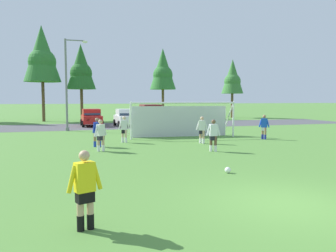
{
  "coord_description": "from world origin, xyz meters",
  "views": [
    {
      "loc": [
        -5.32,
        -6.9,
        2.65
      ],
      "look_at": [
        -0.26,
        9.38,
        1.29
      ],
      "focal_mm": 35.16,
      "sensor_mm": 36.0,
      "label": 1
    }
  ],
  "objects_px": {
    "player_winger_left": "(97,132)",
    "parked_car_slot_center": "(190,116)",
    "soccer_goal": "(181,119)",
    "street_lamp": "(68,84)",
    "player_winger_right": "(101,135)",
    "soccer_ball": "(228,170)",
    "player_defender_far": "(213,135)",
    "parked_car_slot_center_left": "(150,115)",
    "player_trailing_back": "(202,130)",
    "referee": "(85,190)",
    "parked_car_slot_left": "(126,117)",
    "player_midfield_center": "(124,129)",
    "parked_car_slot_far_left": "(91,117)",
    "player_striker_near": "(264,127)"
  },
  "relations": [
    {
      "from": "soccer_goal",
      "to": "parked_car_slot_center",
      "type": "height_order",
      "value": "soccer_goal"
    },
    {
      "from": "player_striker_near",
      "to": "player_defender_far",
      "type": "distance_m",
      "value": 6.66
    },
    {
      "from": "player_midfield_center",
      "to": "parked_car_slot_left",
      "type": "height_order",
      "value": "parked_car_slot_left"
    },
    {
      "from": "player_trailing_back",
      "to": "parked_car_slot_center",
      "type": "distance_m",
      "value": 15.55
    },
    {
      "from": "referee",
      "to": "parked_car_slot_center",
      "type": "distance_m",
      "value": 29.12
    },
    {
      "from": "parked_car_slot_center",
      "to": "parked_car_slot_left",
      "type": "bearing_deg",
      "value": -176.99
    },
    {
      "from": "referee",
      "to": "player_trailing_back",
      "type": "bearing_deg",
      "value": 57.02
    },
    {
      "from": "referee",
      "to": "player_defender_far",
      "type": "height_order",
      "value": "same"
    },
    {
      "from": "player_striker_near",
      "to": "parked_car_slot_center",
      "type": "height_order",
      "value": "parked_car_slot_center"
    },
    {
      "from": "parked_car_slot_center_left",
      "to": "parked_car_slot_center",
      "type": "bearing_deg",
      "value": -1.18
    },
    {
      "from": "referee",
      "to": "parked_car_slot_center",
      "type": "height_order",
      "value": "parked_car_slot_center"
    },
    {
      "from": "referee",
      "to": "parked_car_slot_left",
      "type": "bearing_deg",
      "value": 78.24
    },
    {
      "from": "parked_car_slot_left",
      "to": "parked_car_slot_center_left",
      "type": "bearing_deg",
      "value": 9.74
    },
    {
      "from": "player_midfield_center",
      "to": "street_lamp",
      "type": "xyz_separation_m",
      "value": [
        -3.16,
        9.07,
        3.19
      ]
    },
    {
      "from": "player_winger_left",
      "to": "player_winger_right",
      "type": "xyz_separation_m",
      "value": [
        0.02,
        -1.73,
        0.0
      ]
    },
    {
      "from": "player_winger_right",
      "to": "parked_car_slot_center",
      "type": "bearing_deg",
      "value": 55.38
    },
    {
      "from": "referee",
      "to": "player_striker_near",
      "type": "bearing_deg",
      "value": 44.95
    },
    {
      "from": "referee",
      "to": "parked_car_slot_center",
      "type": "relative_size",
      "value": 0.38
    },
    {
      "from": "player_midfield_center",
      "to": "player_trailing_back",
      "type": "xyz_separation_m",
      "value": [
        4.43,
        -1.81,
        0.0
      ]
    },
    {
      "from": "parked_car_slot_left",
      "to": "player_trailing_back",
      "type": "bearing_deg",
      "value": -81.65
    },
    {
      "from": "player_striker_near",
      "to": "parked_car_slot_left",
      "type": "distance_m",
      "value": 15.31
    },
    {
      "from": "parked_car_slot_far_left",
      "to": "parked_car_slot_left",
      "type": "bearing_deg",
      "value": -20.5
    },
    {
      "from": "player_winger_left",
      "to": "parked_car_slot_center",
      "type": "distance_m",
      "value": 18.1
    },
    {
      "from": "player_trailing_back",
      "to": "soccer_ball",
      "type": "bearing_deg",
      "value": -106.52
    },
    {
      "from": "player_midfield_center",
      "to": "street_lamp",
      "type": "bearing_deg",
      "value": 109.2
    },
    {
      "from": "player_midfield_center",
      "to": "player_defender_far",
      "type": "bearing_deg",
      "value": -52.02
    },
    {
      "from": "parked_car_slot_center",
      "to": "parked_car_slot_far_left",
      "type": "bearing_deg",
      "value": 175.24
    },
    {
      "from": "player_winger_right",
      "to": "parked_car_slot_center_left",
      "type": "relative_size",
      "value": 0.35
    },
    {
      "from": "player_winger_right",
      "to": "parked_car_slot_left",
      "type": "bearing_deg",
      "value": 75.47
    },
    {
      "from": "soccer_goal",
      "to": "street_lamp",
      "type": "height_order",
      "value": "street_lamp"
    },
    {
      "from": "player_striker_near",
      "to": "parked_car_slot_left",
      "type": "xyz_separation_m",
      "value": [
        -6.95,
        13.64,
        0.05
      ]
    },
    {
      "from": "player_midfield_center",
      "to": "parked_car_slot_far_left",
      "type": "bearing_deg",
      "value": 93.99
    },
    {
      "from": "soccer_goal",
      "to": "player_striker_near",
      "type": "height_order",
      "value": "soccer_goal"
    },
    {
      "from": "parked_car_slot_far_left",
      "to": "parked_car_slot_left",
      "type": "relative_size",
      "value": 1.0
    },
    {
      "from": "player_winger_right",
      "to": "soccer_ball",
      "type": "bearing_deg",
      "value": -59.12
    },
    {
      "from": "referee",
      "to": "player_winger_left",
      "type": "bearing_deg",
      "value": 83.71
    },
    {
      "from": "player_defender_far",
      "to": "parked_car_slot_center_left",
      "type": "xyz_separation_m",
      "value": [
        1.22,
        17.87,
        0.29
      ]
    },
    {
      "from": "parked_car_slot_far_left",
      "to": "player_winger_left",
      "type": "bearing_deg",
      "value": -93.03
    },
    {
      "from": "referee",
      "to": "player_winger_right",
      "type": "bearing_deg",
      "value": 82.55
    },
    {
      "from": "parked_car_slot_center_left",
      "to": "parked_car_slot_center",
      "type": "xyz_separation_m",
      "value": [
        4.34,
        -0.09,
        -0.24
      ]
    },
    {
      "from": "soccer_goal",
      "to": "parked_car_slot_far_left",
      "type": "bearing_deg",
      "value": 114.38
    },
    {
      "from": "soccer_ball",
      "to": "player_defender_far",
      "type": "bearing_deg",
      "value": 70.9
    },
    {
      "from": "parked_car_slot_left",
      "to": "parked_car_slot_center_left",
      "type": "distance_m",
      "value": 2.72
    },
    {
      "from": "soccer_ball",
      "to": "parked_car_slot_far_left",
      "type": "xyz_separation_m",
      "value": [
        -3.09,
        23.36,
        0.77
      ]
    },
    {
      "from": "player_winger_left",
      "to": "street_lamp",
      "type": "bearing_deg",
      "value": 97.61
    },
    {
      "from": "player_defender_far",
      "to": "parked_car_slot_center_left",
      "type": "distance_m",
      "value": 17.91
    },
    {
      "from": "player_defender_far",
      "to": "parked_car_slot_center_left",
      "type": "relative_size",
      "value": 0.35
    },
    {
      "from": "player_midfield_center",
      "to": "parked_car_slot_far_left",
      "type": "height_order",
      "value": "parked_car_slot_far_left"
    },
    {
      "from": "player_winger_left",
      "to": "player_winger_right",
      "type": "relative_size",
      "value": 1.0
    },
    {
      "from": "player_winger_left",
      "to": "parked_car_slot_center",
      "type": "bearing_deg",
      "value": 52.22
    }
  ]
}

